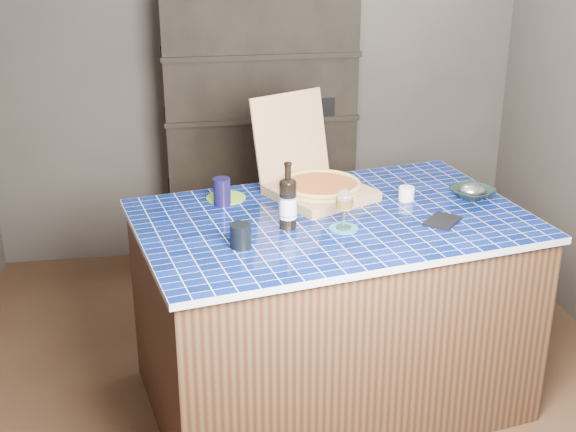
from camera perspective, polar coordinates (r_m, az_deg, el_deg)
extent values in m
plane|color=#4F3521|center=(4.26, 0.63, -11.95)|extent=(3.50, 3.50, 0.00)
plane|color=#4E4A43|center=(5.37, -2.35, 9.99)|extent=(3.50, 0.00, 3.50)
plane|color=#4E4A43|center=(2.14, 8.40, -10.28)|extent=(3.50, 0.00, 3.50)
cube|color=black|center=(5.25, -2.02, 5.75)|extent=(1.20, 0.40, 1.80)
cube|color=black|center=(5.18, 0.79, 8.11)|extent=(0.40, 0.32, 0.12)
cube|color=#4C361E|center=(3.94, 3.06, -6.92)|extent=(1.92, 1.41, 0.95)
cube|color=#041246|center=(3.72, 3.22, -0.33)|extent=(1.97, 1.46, 0.03)
cube|color=#A87857|center=(3.95, 2.33, 1.66)|extent=(0.57, 0.57, 0.05)
cube|color=#A87857|center=(4.07, 0.17, 5.78)|extent=(0.43, 0.28, 0.42)
cylinder|color=tan|center=(3.94, 2.34, 2.07)|extent=(0.39, 0.39, 0.01)
cylinder|color=maroon|center=(3.93, 2.34, 2.23)|extent=(0.35, 0.35, 0.01)
torus|color=tan|center=(3.93, 2.34, 2.31)|extent=(0.40, 0.40, 0.02)
cylinder|color=black|center=(3.56, -0.01, 0.75)|extent=(0.08, 0.08, 0.21)
ellipsoid|color=black|center=(3.52, -0.01, 2.37)|extent=(0.08, 0.08, 0.04)
cylinder|color=black|center=(3.50, -0.01, 3.16)|extent=(0.03, 0.03, 0.09)
cylinder|color=silver|center=(3.56, -0.01, 0.60)|extent=(0.08, 0.08, 0.10)
cylinder|color=#3A78C7|center=(3.57, -0.01, 0.14)|extent=(0.08, 0.08, 0.01)
cylinder|color=#3A78C7|center=(3.54, -0.01, 1.36)|extent=(0.08, 0.08, 0.01)
cylinder|color=#1B738C|center=(3.59, 3.98, -0.88)|extent=(0.13, 0.13, 0.01)
cylinder|color=white|center=(3.59, 3.98, -0.80)|extent=(0.07, 0.07, 0.01)
cylinder|color=white|center=(3.58, 4.00, -0.19)|extent=(0.01, 0.01, 0.08)
ellipsoid|color=white|center=(3.54, 4.04, 1.07)|extent=(0.08, 0.08, 0.11)
cylinder|color=gold|center=(3.55, 4.03, 0.92)|extent=(0.07, 0.07, 0.05)
cylinder|color=white|center=(3.54, 4.04, 1.38)|extent=(0.07, 0.07, 0.02)
cylinder|color=black|center=(3.40, -3.38, -1.40)|extent=(0.09, 0.09, 0.10)
cube|color=black|center=(3.72, 10.93, -0.35)|extent=(0.21, 0.21, 0.01)
imported|color=black|center=(4.04, 12.97, 1.62)|extent=(0.27, 0.27, 0.05)
ellipsoid|color=#B3B2BE|center=(4.04, 12.99, 1.82)|extent=(0.13, 0.11, 0.06)
cylinder|color=white|center=(3.95, 8.42, 1.58)|extent=(0.08, 0.08, 0.07)
cylinder|color=black|center=(3.85, -4.72, 1.75)|extent=(0.08, 0.08, 0.13)
cylinder|color=#75BB28|center=(3.95, -4.43, 1.30)|extent=(0.19, 0.19, 0.01)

